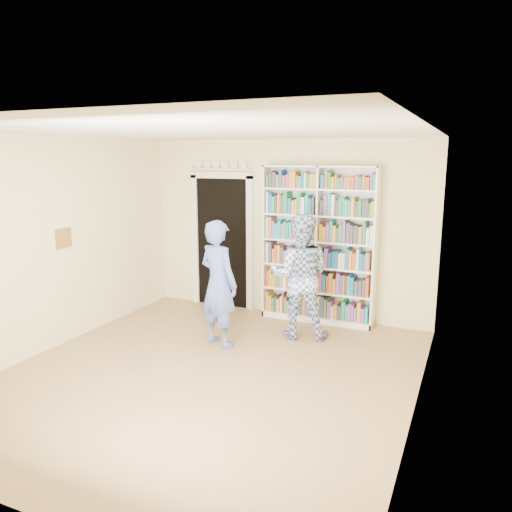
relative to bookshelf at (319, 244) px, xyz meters
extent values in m
plane|color=#99774A|center=(-0.58, -2.34, -1.17)|extent=(5.00, 5.00, 0.00)
plane|color=white|center=(-0.58, -2.34, 1.53)|extent=(5.00, 5.00, 0.00)
plane|color=#F7E9AA|center=(-0.58, 0.16, 0.18)|extent=(4.50, 0.00, 4.50)
plane|color=#F7E9AA|center=(-2.83, -2.34, 0.18)|extent=(0.00, 5.00, 5.00)
plane|color=#F7E9AA|center=(1.67, -2.34, 0.18)|extent=(0.00, 5.00, 5.00)
cube|color=white|center=(0.00, 0.00, -0.01)|extent=(1.69, 0.32, 2.32)
cube|color=white|center=(0.00, 0.00, -0.01)|extent=(0.03, 0.32, 2.32)
cube|color=black|center=(-1.68, 0.14, -0.12)|extent=(0.90, 0.03, 2.10)
cube|color=silver|center=(-2.18, 0.12, -0.12)|extent=(0.10, 0.06, 2.20)
cube|color=silver|center=(-1.18, 0.12, -0.12)|extent=(0.10, 0.06, 2.20)
cube|color=silver|center=(-1.68, 0.12, 0.98)|extent=(1.10, 0.06, 0.10)
cube|color=silver|center=(-1.68, 0.12, 1.08)|extent=(1.10, 0.08, 0.02)
cube|color=brown|center=(-2.81, -2.14, 0.23)|extent=(0.03, 0.25, 0.25)
imported|color=#4E64AF|center=(-0.89, -1.47, -0.34)|extent=(0.70, 0.58, 1.66)
imported|color=#33549C|center=(-0.03, -0.75, -0.32)|extent=(0.97, 0.84, 1.70)
cube|color=white|center=(0.03, -0.93, -0.11)|extent=(0.22, 0.03, 0.31)
camera|label=1|loc=(2.07, -6.99, 1.27)|focal=35.00mm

